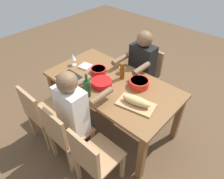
% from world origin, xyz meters
% --- Properties ---
extents(ground_plane, '(8.00, 8.00, 0.00)m').
position_xyz_m(ground_plane, '(0.00, 0.00, 0.00)').
color(ground_plane, brown).
extents(dining_table, '(1.65, 0.89, 0.74)m').
position_xyz_m(dining_table, '(0.00, 0.00, 0.65)').
color(dining_table, brown).
rests_on(dining_table, ground_plane).
extents(chair_far_right, '(0.40, 0.40, 0.85)m').
position_xyz_m(chair_far_right, '(0.45, 0.77, 0.48)').
color(chair_far_right, '#A87F56').
rests_on(chair_far_right, ground_plane).
extents(chair_near_center, '(0.40, 0.40, 0.85)m').
position_xyz_m(chair_near_center, '(0.00, -0.77, 0.48)').
color(chair_near_center, '#A87F56').
rests_on(chair_near_center, ground_plane).
extents(diner_near_center, '(0.41, 0.53, 1.20)m').
position_xyz_m(diner_near_center, '(0.00, -0.58, 0.70)').
color(diner_near_center, '#2D2D38').
rests_on(diner_near_center, ground_plane).
extents(chair_far_center, '(0.40, 0.40, 0.85)m').
position_xyz_m(chair_far_center, '(0.00, 0.77, 0.48)').
color(chair_far_center, '#A87F56').
rests_on(chair_far_center, ground_plane).
extents(diner_far_center, '(0.41, 0.53, 1.20)m').
position_xyz_m(diner_far_center, '(-0.00, 0.58, 0.70)').
color(diner_far_center, '#2D2D38').
rests_on(diner_far_center, ground_plane).
extents(chair_far_left, '(0.40, 0.40, 0.85)m').
position_xyz_m(chair_far_left, '(-0.45, 0.77, 0.48)').
color(chair_far_left, '#A87F56').
rests_on(chair_far_left, ground_plane).
extents(serving_bowl_fruit, '(0.23, 0.23, 0.09)m').
position_xyz_m(serving_bowl_fruit, '(-0.29, -0.16, 0.79)').
color(serving_bowl_fruit, red).
rests_on(serving_bowl_fruit, dining_table).
extents(serving_bowl_salad, '(0.20, 0.20, 0.07)m').
position_xyz_m(serving_bowl_salad, '(0.26, -0.03, 0.78)').
color(serving_bowl_salad, red).
rests_on(serving_bowl_salad, dining_table).
extents(serving_bowl_pasta, '(0.24, 0.24, 0.07)m').
position_xyz_m(serving_bowl_pasta, '(0.05, 0.13, 0.78)').
color(serving_bowl_pasta, red).
rests_on(serving_bowl_pasta, dining_table).
extents(cutting_board, '(0.44, 0.30, 0.02)m').
position_xyz_m(cutting_board, '(-0.46, 0.13, 0.75)').
color(cutting_board, tan).
rests_on(cutting_board, dining_table).
extents(bread_loaf, '(0.34, 0.17, 0.09)m').
position_xyz_m(bread_loaf, '(-0.46, 0.13, 0.81)').
color(bread_loaf, tan).
rests_on(bread_loaf, cutting_board).
extents(wine_bottle, '(0.08, 0.08, 0.29)m').
position_xyz_m(wine_bottle, '(0.04, 0.36, 0.85)').
color(wine_bottle, '#193819').
rests_on(wine_bottle, dining_table).
extents(beer_bottle, '(0.06, 0.06, 0.22)m').
position_xyz_m(beer_bottle, '(-0.03, -0.15, 0.85)').
color(beer_bottle, brown).
rests_on(beer_bottle, dining_table).
extents(wine_glass, '(0.08, 0.08, 0.17)m').
position_xyz_m(wine_glass, '(0.66, 0.06, 0.86)').
color(wine_glass, silver).
rests_on(wine_glass, dining_table).
extents(placemat_far_right, '(0.32, 0.23, 0.01)m').
position_xyz_m(placemat_far_right, '(0.45, 0.29, 0.74)').
color(placemat_far_right, black).
rests_on(placemat_far_right, dining_table).
extents(cup_near_center, '(0.08, 0.08, 0.09)m').
position_xyz_m(cup_near_center, '(0.04, -0.24, 0.78)').
color(cup_near_center, gold).
rests_on(cup_near_center, dining_table).
extents(fork_near_center, '(0.02, 0.17, 0.01)m').
position_xyz_m(fork_near_center, '(-0.14, -0.29, 0.74)').
color(fork_near_center, silver).
rests_on(fork_near_center, dining_table).
extents(napkin_stack, '(0.16, 0.16, 0.02)m').
position_xyz_m(napkin_stack, '(0.50, -0.01, 0.75)').
color(napkin_stack, white).
rests_on(napkin_stack, dining_table).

